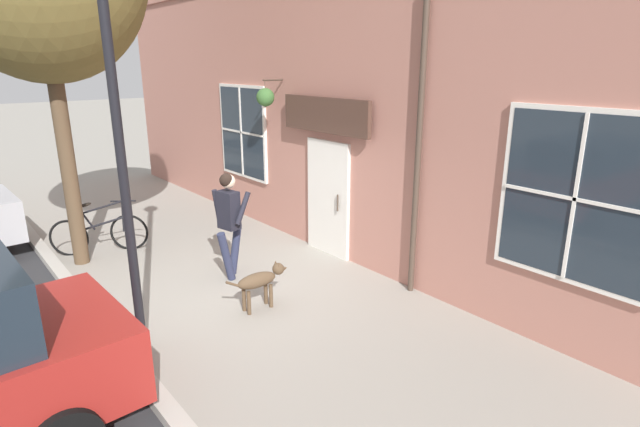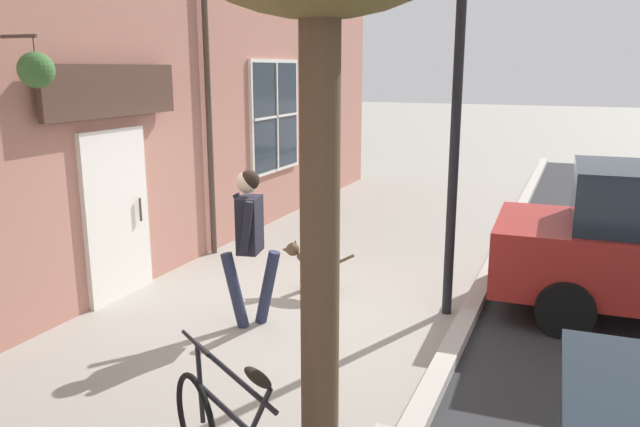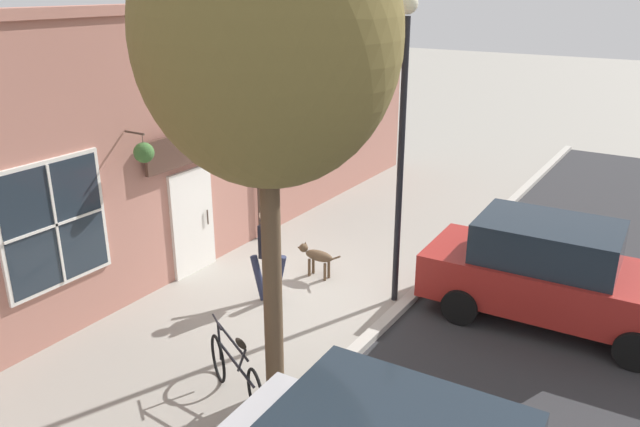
{
  "view_description": "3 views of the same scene",
  "coord_description": "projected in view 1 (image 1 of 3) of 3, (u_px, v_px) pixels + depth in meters",
  "views": [
    {
      "loc": [
        3.49,
        6.47,
        3.41
      ],
      "look_at": [
        -0.63,
        1.43,
        1.44
      ],
      "focal_mm": 28.0,
      "sensor_mm": 36.0,
      "label": 1
    },
    {
      "loc": [
        3.03,
        -6.11,
        2.81
      ],
      "look_at": [
        -0.3,
        1.77,
        0.81
      ],
      "focal_mm": 35.0,
      "sensor_mm": 36.0,
      "label": 2
    },
    {
      "loc": [
        5.99,
        -8.45,
        5.39
      ],
      "look_at": [
        -0.42,
        1.67,
        0.97
      ],
      "focal_mm": 35.0,
      "sensor_mm": 36.0,
      "label": 3
    }
  ],
  "objects": [
    {
      "name": "ground_plane",
      "position": [
        232.0,
        288.0,
        7.89
      ],
      "size": [
        90.0,
        90.0,
        0.0
      ],
      "primitive_type": "plane",
      "color": "gray"
    },
    {
      "name": "leaning_bicycle",
      "position": [
        99.0,
        233.0,
        9.28
      ],
      "size": [
        1.58,
        0.8,
        1.01
      ],
      "color": "black",
      "rests_on": "ground_plane"
    },
    {
      "name": "dog_on_leash",
      "position": [
        260.0,
        280.0,
        7.12
      ],
      "size": [
        1.01,
        0.25,
        0.65
      ],
      "color": "brown",
      "rests_on": "ground_plane"
    },
    {
      "name": "storefront_facade",
      "position": [
        345.0,
        115.0,
        8.57
      ],
      "size": [
        0.95,
        18.0,
        5.09
      ],
      "color": "#B27566",
      "rests_on": "ground_plane"
    },
    {
      "name": "pedestrian_walking",
      "position": [
        229.0,
        215.0,
        8.0
      ],
      "size": [
        0.62,
        0.55,
        1.76
      ],
      "color": "#282D47",
      "rests_on": "ground_plane"
    },
    {
      "name": "street_lamp",
      "position": [
        110.0,
        64.0,
        5.27
      ],
      "size": [
        0.32,
        0.32,
        5.27
      ],
      "color": "black",
      "rests_on": "ground_plane"
    }
  ]
}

